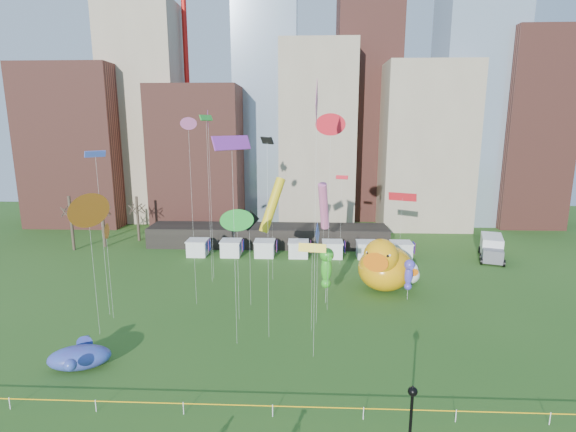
{
  "coord_description": "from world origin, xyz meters",
  "views": [
    {
      "loc": [
        2.12,
        -25.39,
        19.03
      ],
      "look_at": [
        0.67,
        8.05,
        12.0
      ],
      "focal_mm": 27.0,
      "sensor_mm": 36.0,
      "label": 1
    }
  ],
  "objects_px": {
    "seahorse_purple": "(409,272)",
    "small_duck": "(408,273)",
    "lamppost": "(411,418)",
    "whale_inflatable": "(80,356)",
    "seahorse_green": "(326,265)",
    "box_truck": "(492,247)",
    "big_duck": "(384,265)"
  },
  "relations": [
    {
      "from": "seahorse_green",
      "to": "seahorse_purple",
      "type": "height_order",
      "value": "seahorse_green"
    },
    {
      "from": "small_duck",
      "to": "whale_inflatable",
      "type": "distance_m",
      "value": 36.48
    },
    {
      "from": "seahorse_green",
      "to": "lamppost",
      "type": "relative_size",
      "value": 1.21
    },
    {
      "from": "big_duck",
      "to": "small_duck",
      "type": "relative_size",
      "value": 2.39
    },
    {
      "from": "whale_inflatable",
      "to": "seahorse_purple",
      "type": "bearing_deg",
      "value": 12.21
    },
    {
      "from": "seahorse_green",
      "to": "box_truck",
      "type": "bearing_deg",
      "value": 23.6
    },
    {
      "from": "seahorse_purple",
      "to": "whale_inflatable",
      "type": "relative_size",
      "value": 0.76
    },
    {
      "from": "small_duck",
      "to": "seahorse_purple",
      "type": "distance_m",
      "value": 5.59
    },
    {
      "from": "seahorse_green",
      "to": "box_truck",
      "type": "distance_m",
      "value": 30.36
    },
    {
      "from": "seahorse_green",
      "to": "seahorse_purple",
      "type": "bearing_deg",
      "value": -3.87
    },
    {
      "from": "big_duck",
      "to": "small_duck",
      "type": "distance_m",
      "value": 4.39
    },
    {
      "from": "big_duck",
      "to": "seahorse_green",
      "type": "distance_m",
      "value": 8.16
    },
    {
      "from": "whale_inflatable",
      "to": "lamppost",
      "type": "distance_m",
      "value": 25.76
    },
    {
      "from": "whale_inflatable",
      "to": "lamppost",
      "type": "height_order",
      "value": "lamppost"
    },
    {
      "from": "whale_inflatable",
      "to": "box_truck",
      "type": "bearing_deg",
      "value": 19.9
    },
    {
      "from": "big_duck",
      "to": "whale_inflatable",
      "type": "bearing_deg",
      "value": -122.4
    },
    {
      "from": "small_duck",
      "to": "seahorse_purple",
      "type": "height_order",
      "value": "seahorse_purple"
    },
    {
      "from": "seahorse_purple",
      "to": "box_truck",
      "type": "bearing_deg",
      "value": 45.56
    },
    {
      "from": "seahorse_purple",
      "to": "whale_inflatable",
      "type": "distance_m",
      "value": 32.95
    },
    {
      "from": "seahorse_green",
      "to": "box_truck",
      "type": "relative_size",
      "value": 0.78
    },
    {
      "from": "big_duck",
      "to": "box_truck",
      "type": "distance_m",
      "value": 22.27
    },
    {
      "from": "whale_inflatable",
      "to": "lamppost",
      "type": "xyz_separation_m",
      "value": [
        23.9,
        -9.35,
        2.19
      ]
    },
    {
      "from": "big_duck",
      "to": "whale_inflatable",
      "type": "relative_size",
      "value": 1.55
    },
    {
      "from": "big_duck",
      "to": "whale_inflatable",
      "type": "xyz_separation_m",
      "value": [
        -27.14,
        -17.74,
        -2.08
      ]
    },
    {
      "from": "seahorse_purple",
      "to": "small_duck",
      "type": "bearing_deg",
      "value": 76.6
    },
    {
      "from": "big_duck",
      "to": "seahorse_green",
      "type": "xyz_separation_m",
      "value": [
        -6.94,
        -4.07,
        1.34
      ]
    },
    {
      "from": "seahorse_green",
      "to": "whale_inflatable",
      "type": "height_order",
      "value": "seahorse_green"
    },
    {
      "from": "small_duck",
      "to": "lamppost",
      "type": "bearing_deg",
      "value": -106.98
    },
    {
      "from": "big_duck",
      "to": "seahorse_purple",
      "type": "bearing_deg",
      "value": -28.46
    },
    {
      "from": "seahorse_green",
      "to": "lamppost",
      "type": "distance_m",
      "value": 23.35
    },
    {
      "from": "small_duck",
      "to": "whale_inflatable",
      "type": "relative_size",
      "value": 0.65
    },
    {
      "from": "seahorse_purple",
      "to": "whale_inflatable",
      "type": "bearing_deg",
      "value": -153.39
    }
  ]
}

